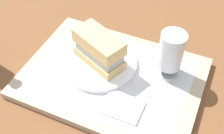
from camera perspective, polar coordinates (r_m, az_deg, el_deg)
ground_plane at (r=0.75m, az=0.00°, el=-2.62°), size 3.00×3.00×0.00m
tray at (r=0.74m, az=0.00°, el=-2.12°), size 0.44×0.32×0.02m
placemat at (r=0.73m, az=0.00°, el=-1.58°), size 0.38×0.27×0.00m
plate at (r=0.75m, az=-2.40°, el=0.77°), size 0.19×0.19×0.01m
sandwich at (r=0.71m, az=-2.34°, el=3.42°), size 0.14×0.11×0.08m
beer_glass at (r=0.70m, az=11.44°, el=2.68°), size 0.06×0.06×0.12m
napkin_folded at (r=0.67m, az=2.06°, el=-7.76°), size 0.09×0.07×0.01m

